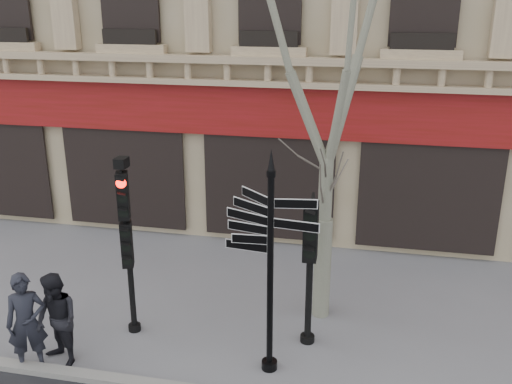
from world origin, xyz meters
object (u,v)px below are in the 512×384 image
at_px(pedestrian_a, 27,323).
at_px(traffic_signal_main, 127,226).
at_px(traffic_signal_secondary, 310,247).
at_px(plane_tree, 332,26).
at_px(pedestrian_b, 57,321).
at_px(fingerpost, 271,228).

bearing_deg(pedestrian_a, traffic_signal_main, 19.19).
height_order(traffic_signal_secondary, pedestrian_a, traffic_signal_secondary).
distance_m(traffic_signal_secondary, plane_tree, 3.96).
bearing_deg(pedestrian_b, traffic_signal_secondary, 50.48).
relative_size(traffic_signal_main, plane_tree, 0.43).
distance_m(fingerpost, pedestrian_b, 4.19).
height_order(traffic_signal_main, pedestrian_b, traffic_signal_main).
distance_m(fingerpost, pedestrian_a, 4.60).
height_order(fingerpost, traffic_signal_main, fingerpost).
xyz_separation_m(fingerpost, traffic_signal_secondary, (0.56, 0.98, -0.73)).
bearing_deg(fingerpost, traffic_signal_main, -176.37).
xyz_separation_m(traffic_signal_main, plane_tree, (3.56, 1.37, 3.56)).
relative_size(fingerpost, traffic_signal_secondary, 1.42).
xyz_separation_m(fingerpost, pedestrian_b, (-3.71, -0.62, -1.84)).
relative_size(traffic_signal_main, pedestrian_a, 1.93).
height_order(fingerpost, traffic_signal_secondary, fingerpost).
bearing_deg(traffic_signal_main, plane_tree, 1.84).
relative_size(fingerpost, pedestrian_a, 2.19).
relative_size(traffic_signal_secondary, pedestrian_b, 1.62).
relative_size(traffic_signal_secondary, plane_tree, 0.35).
height_order(fingerpost, plane_tree, plane_tree).
relative_size(traffic_signal_secondary, pedestrian_a, 1.54).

